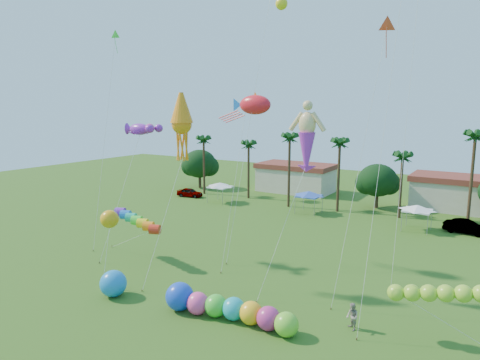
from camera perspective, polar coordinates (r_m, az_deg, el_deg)
The scene contains 17 objects.
tree_line at distance 62.09m, azimuth 19.94°, elevation -0.15°, with size 69.46×8.91×11.00m.
buildings_row at distance 69.84m, azimuth 15.58°, elevation -0.78°, with size 35.00×7.00×4.00m.
tent_row at distance 58.01m, azimuth 8.92°, elevation -1.87°, with size 31.00×4.00×0.60m.
car_a at distance 69.21m, azimuth -6.72°, elevation -1.67°, with size 1.69×4.19×1.43m, color #4C4C54.
car_b at distance 55.29m, azimuth 27.97°, elevation -5.56°, with size 1.67×4.80×1.58m, color #4C4C54.
spectator_b at distance 29.83m, azimuth 14.74°, elevation -17.22°, with size 0.87×0.68×1.78m, color gray.
caterpillar_inflatable at distance 30.19m, azimuth -2.08°, elevation -16.66°, with size 9.89×2.84×2.01m.
blue_ball at distance 34.77m, azimuth -16.54°, elevation -13.09°, with size 2.03×2.03×2.03m, color #187DD9.
rainbow_tube at distance 39.99m, azimuth -12.98°, elevation -6.09°, with size 9.53×2.96×3.99m.
green_worm at distance 28.92m, azimuth 20.07°, elevation -13.93°, with size 9.00×2.73×3.55m.
orange_ball_kite at distance 34.76m, azimuth -17.00°, elevation -5.01°, with size 1.86×1.86×6.38m.
merman_kite at distance 33.12m, azimuth 8.89°, elevation 5.09°, with size 2.84×5.58×14.27m.
fish_kite at distance 39.75m, azimuth 2.01°, elevation 9.99°, with size 4.86×6.45×15.45m.
squid_kite at distance 34.73m, azimuth -7.78°, elevation 7.38°, with size 2.34×5.26×15.51m.
lobster_kite at distance 42.05m, azimuth -13.25°, elevation 6.61°, with size 4.10×5.86×12.96m.
delta_kite_red at distance 32.42m, azimuth 18.93°, elevation 18.44°, with size 2.63×4.01×20.39m.
delta_kite_green at distance 45.85m, azimuth -16.37°, elevation 17.30°, with size 1.14×4.00×21.76m.
Camera 1 is at (16.39, -15.94, 14.22)m, focal length 32.00 mm.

